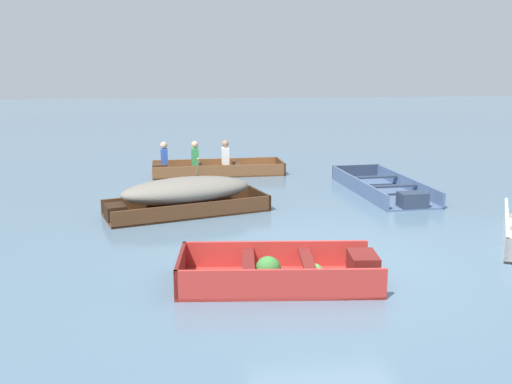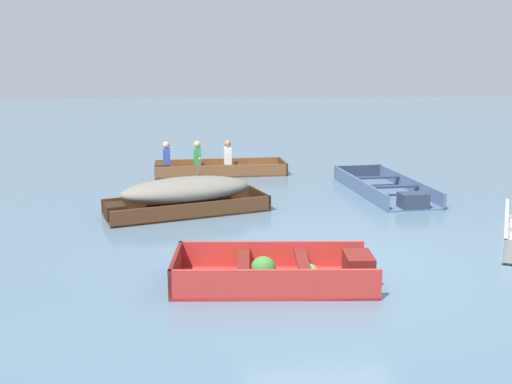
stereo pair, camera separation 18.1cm
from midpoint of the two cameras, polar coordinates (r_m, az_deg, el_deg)
ground_plane at (r=8.64m, az=8.23°, el=-6.78°), size 80.00×80.00×0.00m
dinghy_red_foreground at (r=7.65m, az=3.41°, el=-8.07°), size 2.71×1.38×0.41m
skiff_dark_varnish_near_moored at (r=11.15m, az=-6.61°, el=-0.15°), size 3.30×1.98×0.71m
skiff_slate_blue_mid_moored at (r=13.07m, az=13.28°, el=0.24°), size 1.52×3.48×0.34m
rowboat_wooden_brown_with_crew at (r=15.09m, az=-4.13°, el=2.52°), size 3.48×2.39×0.89m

